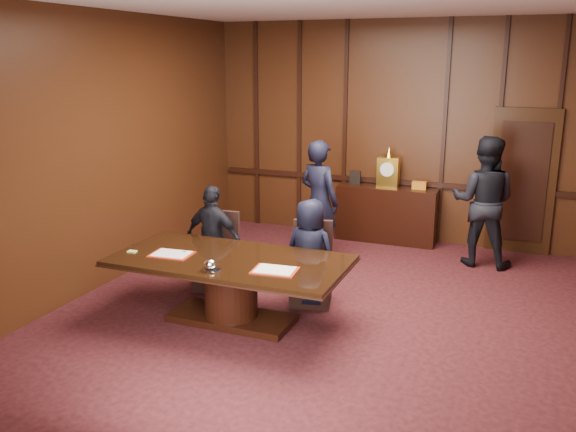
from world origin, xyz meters
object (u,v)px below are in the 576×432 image
Objects in this scene: signatory_right at (310,253)px; witness_left at (319,201)px; sideboard at (387,212)px; signatory_left at (214,239)px; witness_right at (483,201)px; conference_table at (231,279)px.

witness_left is (-0.45, 1.63, 0.24)m from signatory_right.
sideboard is at bearing -97.23° from witness_left.
witness_right reaches higher than signatory_left.
sideboard is 3.35m from signatory_left.
signatory_right is at bearing -174.51° from signatory_left.
witness_left reaches higher than signatory_right.
sideboard is 1.56m from witness_left.
signatory_right is 0.74× the size of witness_left.
witness_left is (0.20, 2.43, 0.38)m from conference_table.
witness_right is (1.77, 2.33, 0.28)m from signatory_right.
witness_left is 2.33m from witness_right.
sideboard is 1.71m from witness_right.
conference_table is 2.00× the size of signatory_right.
signatory_right is 0.70× the size of witness_right.
sideboard is at bearing -89.59° from signatory_right.
witness_left is at bearing 20.01° from witness_right.
witness_left reaches higher than conference_table.
conference_table is at bearing 106.09° from witness_left.
conference_table is 1.04m from signatory_right.
conference_table is 1.05m from signatory_left.
witness_left reaches higher than signatory_left.
witness_left is 0.96× the size of witness_right.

